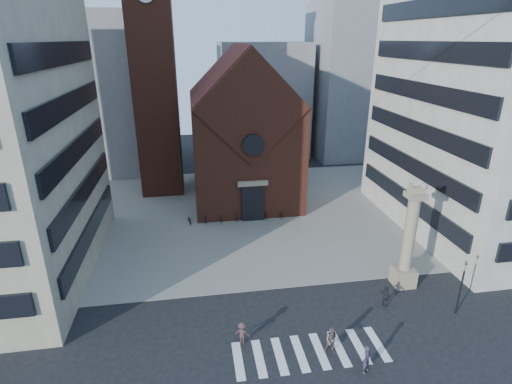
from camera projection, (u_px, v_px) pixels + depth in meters
ground at (290, 322)px, 27.88m from camera, size 120.00×120.00×0.00m
piazza at (250, 212)px, 45.36m from camera, size 46.00×30.00×0.05m
zebra_crossing at (310, 352)px, 25.19m from camera, size 10.20×3.20×0.01m
church at (242, 132)px, 48.06m from camera, size 12.00×16.65×18.00m
campanile at (153, 64)px, 46.49m from camera, size 5.50×5.50×31.20m
bg_block_left at (92, 94)px, 57.75m from camera, size 16.00×14.00×22.00m
bg_block_mid at (262, 99)px, 66.97m from camera, size 14.00×12.00×18.00m
bg_block_right at (361, 81)px, 65.52m from camera, size 16.00×14.00×24.00m
lion_column at (408, 246)px, 30.89m from camera, size 1.63×1.60×8.68m
traffic_light at (461, 286)px, 27.93m from camera, size 0.13×0.16×4.30m
pedestrian_0 at (367, 359)px, 23.40m from camera, size 0.79×0.79×1.85m
pedestrian_1 at (332, 340)px, 24.85m from camera, size 1.09×0.97×1.86m
pedestrian_2 at (386, 297)px, 29.26m from camera, size 0.70×1.03×1.63m
pedestrian_3 at (242, 333)px, 25.74m from camera, size 1.14×0.90×1.54m
scooter_0 at (190, 220)px, 42.50m from camera, size 0.80×1.64×0.83m
scooter_1 at (205, 218)px, 42.73m from camera, size 0.68×1.58×0.92m
scooter_2 at (220, 218)px, 42.99m from camera, size 0.80×1.64×0.83m
scooter_3 at (235, 216)px, 43.22m from camera, size 0.68×1.58×0.92m
scooter_4 at (250, 216)px, 43.48m from camera, size 0.80×1.64×0.83m
scooter_5 at (265, 214)px, 43.71m from camera, size 0.68×1.58×0.92m
scooter_6 at (280, 214)px, 43.97m from camera, size 0.80×1.64×0.83m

